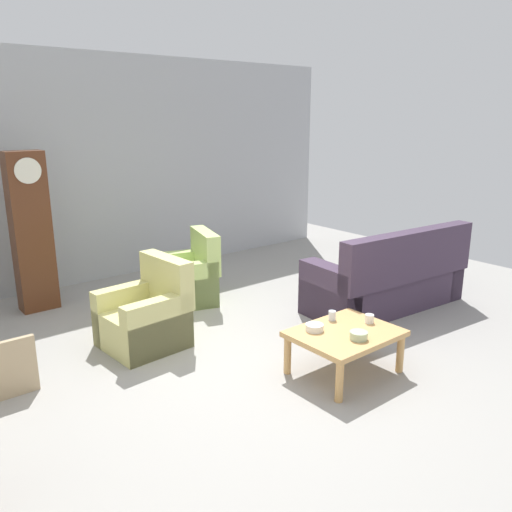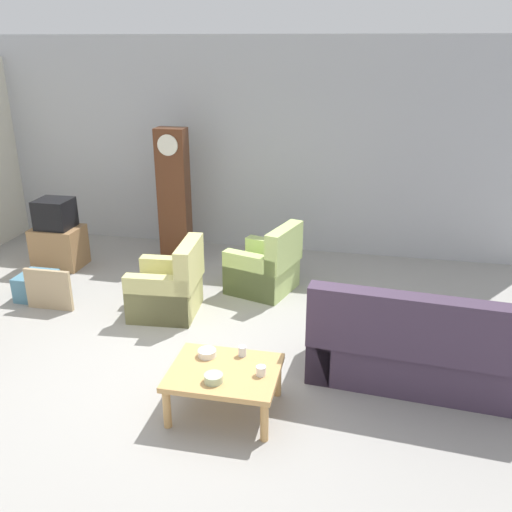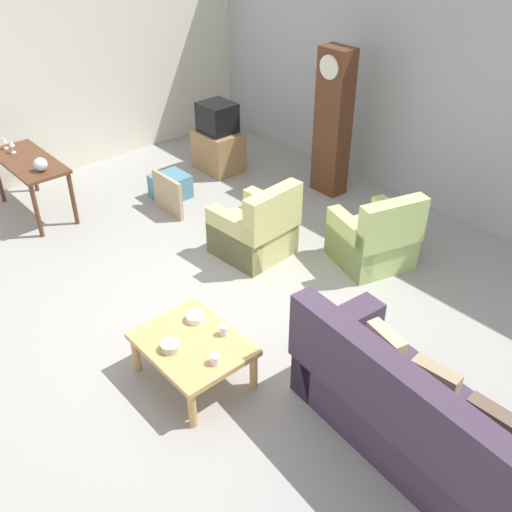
# 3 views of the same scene
# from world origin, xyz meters

# --- Properties ---
(ground_plane) EXTENTS (10.40, 10.40, 0.00)m
(ground_plane) POSITION_xyz_m (0.00, 0.00, 0.00)
(ground_plane) COLOR #999691
(garage_door_wall) EXTENTS (8.40, 0.16, 3.20)m
(garage_door_wall) POSITION_xyz_m (0.00, 3.60, 1.60)
(garage_door_wall) COLOR #ADAFB5
(garage_door_wall) RESTS_ON ground_plane
(couch_floral) EXTENTS (2.17, 1.05, 1.04)m
(couch_floral) POSITION_xyz_m (2.27, 0.12, 0.36)
(couch_floral) COLOR #423347
(couch_floral) RESTS_ON ground_plane
(armchair_olive_near) EXTENTS (0.84, 0.81, 0.92)m
(armchair_olive_near) POSITION_xyz_m (-0.61, 1.03, 0.31)
(armchair_olive_near) COLOR #CCC67A
(armchair_olive_near) RESTS_ON ground_plane
(armchair_olive_far) EXTENTS (0.98, 0.96, 0.92)m
(armchair_olive_far) POSITION_xyz_m (0.41, 1.90, 0.31)
(armchair_olive_far) COLOR #B9D378
(armchair_olive_far) RESTS_ON ground_plane
(coffee_table_wood) EXTENTS (0.96, 0.76, 0.42)m
(coffee_table_wood) POSITION_xyz_m (0.54, -0.69, 0.36)
(coffee_table_wood) COLOR tan
(coffee_table_wood) RESTS_ON ground_plane
(grandfather_clock) EXTENTS (0.44, 0.30, 1.96)m
(grandfather_clock) POSITION_xyz_m (-1.16, 2.86, 0.98)
(grandfather_clock) COLOR #562D19
(grandfather_clock) RESTS_ON ground_plane
(tv_stand_cabinet) EXTENTS (0.68, 0.52, 0.59)m
(tv_stand_cabinet) POSITION_xyz_m (-2.71, 2.13, 0.30)
(tv_stand_cabinet) COLOR #997047
(tv_stand_cabinet) RESTS_ON ground_plane
(tv_crt) EXTENTS (0.48, 0.44, 0.42)m
(tv_crt) POSITION_xyz_m (-2.71, 2.13, 0.80)
(tv_crt) COLOR black
(tv_crt) RESTS_ON tv_stand_cabinet
(framed_picture_leaning) EXTENTS (0.60, 0.05, 0.52)m
(framed_picture_leaning) POSITION_xyz_m (-2.10, 0.82, 0.26)
(framed_picture_leaning) COLOR tan
(framed_picture_leaning) RESTS_ON ground_plane
(storage_box_blue) EXTENTS (0.43, 0.46, 0.32)m
(storage_box_blue) POSITION_xyz_m (-2.44, 1.08, 0.16)
(storage_box_blue) COLOR teal
(storage_box_blue) RESTS_ON ground_plane
(cup_white_porcelain) EXTENTS (0.09, 0.09, 0.08)m
(cup_white_porcelain) POSITION_xyz_m (0.87, -0.71, 0.46)
(cup_white_porcelain) COLOR white
(cup_white_porcelain) RESTS_ON coffee_table_wood
(cup_blue_rimmed) EXTENTS (0.07, 0.07, 0.09)m
(cup_blue_rimmed) POSITION_xyz_m (0.64, -0.43, 0.47)
(cup_blue_rimmed) COLOR silver
(cup_blue_rimmed) RESTS_ON coffee_table_wood
(bowl_white_stacked) EXTENTS (0.17, 0.17, 0.06)m
(bowl_white_stacked) POSITION_xyz_m (0.33, -0.50, 0.45)
(bowl_white_stacked) COLOR white
(bowl_white_stacked) RESTS_ON coffee_table_wood
(bowl_shallow_green) EXTENTS (0.16, 0.16, 0.07)m
(bowl_shallow_green) POSITION_xyz_m (0.50, -0.89, 0.46)
(bowl_shallow_green) COLOR #B2C69E
(bowl_shallow_green) RESTS_ON coffee_table_wood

